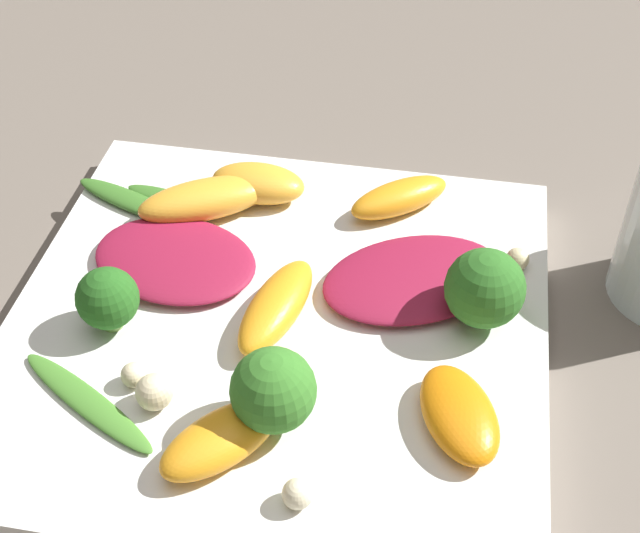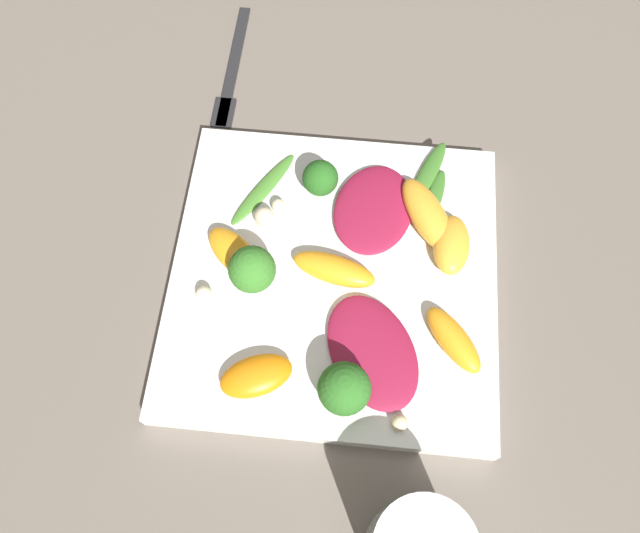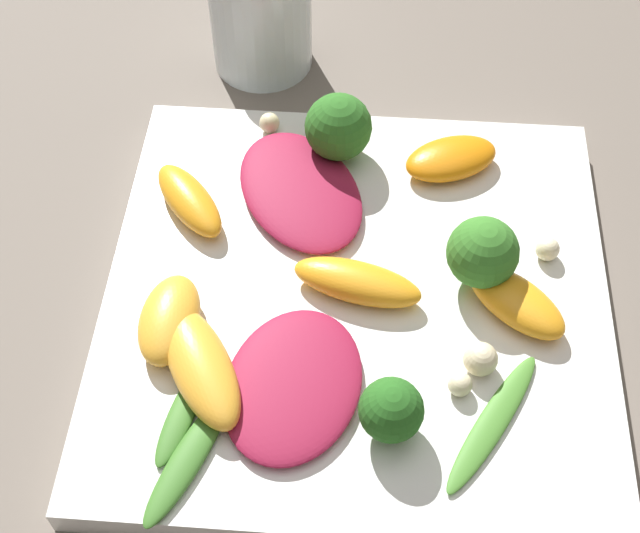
% 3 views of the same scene
% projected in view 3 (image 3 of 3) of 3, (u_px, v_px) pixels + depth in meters
% --- Properties ---
extents(ground_plane, '(2.40, 2.40, 0.00)m').
position_uv_depth(ground_plane, '(350.00, 309.00, 0.51)').
color(ground_plane, '#6B6056').
extents(plate, '(0.28, 0.28, 0.02)m').
position_uv_depth(plate, '(350.00, 300.00, 0.51)').
color(plate, white).
rests_on(plate, ground_plane).
extents(drinking_glass, '(0.07, 0.07, 0.08)m').
position_uv_depth(drinking_glass, '(256.00, 13.00, 0.61)').
color(drinking_glass, silver).
rests_on(drinking_glass, ground_plane).
extents(radicchio_leaf_0, '(0.11, 0.09, 0.01)m').
position_uv_depth(radicchio_leaf_0, '(287.00, 384.00, 0.46)').
color(radicchio_leaf_0, maroon).
rests_on(radicchio_leaf_0, plate).
extents(radicchio_leaf_1, '(0.12, 0.11, 0.01)m').
position_uv_depth(radicchio_leaf_1, '(295.00, 190.00, 0.54)').
color(radicchio_leaf_1, maroon).
rests_on(radicchio_leaf_1, plate).
extents(orange_segment_0, '(0.06, 0.07, 0.02)m').
position_uv_depth(orange_segment_0, '(510.00, 301.00, 0.48)').
color(orange_segment_0, orange).
rests_on(orange_segment_0, plate).
extents(orange_segment_1, '(0.04, 0.08, 0.02)m').
position_uv_depth(orange_segment_1, '(351.00, 289.00, 0.49)').
color(orange_segment_1, orange).
rests_on(orange_segment_1, plate).
extents(orange_segment_2, '(0.08, 0.07, 0.02)m').
position_uv_depth(orange_segment_2, '(194.00, 366.00, 0.46)').
color(orange_segment_2, '#FCAD33').
rests_on(orange_segment_2, plate).
extents(orange_segment_3, '(0.07, 0.06, 0.02)m').
position_uv_depth(orange_segment_3, '(184.00, 200.00, 0.53)').
color(orange_segment_3, orange).
rests_on(orange_segment_3, plate).
extents(orange_segment_4, '(0.06, 0.03, 0.02)m').
position_uv_depth(orange_segment_4, '(163.00, 319.00, 0.48)').
color(orange_segment_4, '#FCAD33').
rests_on(orange_segment_4, plate).
extents(orange_segment_5, '(0.05, 0.07, 0.02)m').
position_uv_depth(orange_segment_5, '(445.00, 158.00, 0.55)').
color(orange_segment_5, orange).
rests_on(orange_segment_5, plate).
extents(broccoli_floret_0, '(0.04, 0.04, 0.04)m').
position_uv_depth(broccoli_floret_0, '(476.00, 253.00, 0.49)').
color(broccoli_floret_0, '#84AD5B').
rests_on(broccoli_floret_0, plate).
extents(broccoli_floret_1, '(0.03, 0.03, 0.04)m').
position_uv_depth(broccoli_floret_1, '(384.00, 410.00, 0.43)').
color(broccoli_floret_1, '#84AD5B').
rests_on(broccoli_floret_1, plate).
extents(broccoli_floret_2, '(0.04, 0.04, 0.04)m').
position_uv_depth(broccoli_floret_2, '(333.00, 127.00, 0.54)').
color(broccoli_floret_2, '#7A9E51').
rests_on(broccoli_floret_2, plate).
extents(arugula_sprig_0, '(0.08, 0.04, 0.01)m').
position_uv_depth(arugula_sprig_0, '(181.00, 458.00, 0.44)').
color(arugula_sprig_0, '#3D7528').
rests_on(arugula_sprig_0, plate).
extents(arugula_sprig_1, '(0.06, 0.03, 0.00)m').
position_uv_depth(arugula_sprig_1, '(176.00, 413.00, 0.45)').
color(arugula_sprig_1, '#3D7528').
rests_on(arugula_sprig_1, plate).
extents(arugula_sprig_2, '(0.09, 0.06, 0.00)m').
position_uv_depth(arugula_sprig_2, '(486.00, 422.00, 0.45)').
color(arugula_sprig_2, '#47842D').
rests_on(arugula_sprig_2, plate).
extents(macadamia_nut_0, '(0.02, 0.02, 0.02)m').
position_uv_depth(macadamia_nut_0, '(474.00, 359.00, 0.46)').
color(macadamia_nut_0, beige).
rests_on(macadamia_nut_0, plate).
extents(macadamia_nut_1, '(0.01, 0.01, 0.01)m').
position_uv_depth(macadamia_nut_1, '(264.00, 123.00, 0.57)').
color(macadamia_nut_1, beige).
rests_on(macadamia_nut_1, plate).
extents(macadamia_nut_2, '(0.01, 0.01, 0.01)m').
position_uv_depth(macadamia_nut_2, '(542.00, 249.00, 0.51)').
color(macadamia_nut_2, beige).
rests_on(macadamia_nut_2, plate).
extents(macadamia_nut_3, '(0.01, 0.01, 0.01)m').
position_uv_depth(macadamia_nut_3, '(453.00, 384.00, 0.46)').
color(macadamia_nut_3, beige).
rests_on(macadamia_nut_3, plate).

